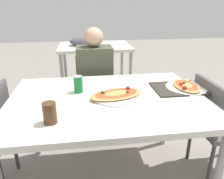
# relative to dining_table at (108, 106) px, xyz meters

# --- Properties ---
(dining_table) EXTENTS (1.37, 0.99, 0.76)m
(dining_table) POSITION_rel_dining_table_xyz_m (0.00, 0.00, 0.00)
(dining_table) COLOR silver
(dining_table) RESTS_ON ground_plane
(chair_far_seated) EXTENTS (0.40, 0.40, 0.84)m
(chair_far_seated) POSITION_rel_dining_table_xyz_m (-0.04, 0.82, -0.21)
(chair_far_seated) COLOR #4C4C4C
(chair_far_seated) RESTS_ON ground_plane
(chair_side_right) EXTENTS (0.40, 0.40, 0.84)m
(chair_side_right) POSITION_rel_dining_table_xyz_m (0.88, 0.01, -0.21)
(chair_side_right) COLOR #4C4C4C
(chair_side_right) RESTS_ON ground_plane
(person_seated) EXTENTS (0.35, 0.28, 1.16)m
(person_seated) POSITION_rel_dining_table_xyz_m (-0.04, 0.71, -0.01)
(person_seated) COLOR #2D2D38
(person_seated) RESTS_ON ground_plane
(pizza_main) EXTENTS (0.42, 0.33, 0.06)m
(pizza_main) POSITION_rel_dining_table_xyz_m (0.06, 0.01, 0.08)
(pizza_main) COLOR white
(pizza_main) RESTS_ON dining_table
(soda_can) EXTENTS (0.07, 0.07, 0.12)m
(soda_can) POSITION_rel_dining_table_xyz_m (-0.20, 0.13, 0.13)
(soda_can) COLOR #197233
(soda_can) RESTS_ON dining_table
(drink_glass) EXTENTS (0.08, 0.08, 0.12)m
(drink_glass) POSITION_rel_dining_table_xyz_m (-0.35, -0.29, 0.12)
(drink_glass) COLOR #4C2D19
(drink_glass) RESTS_ON dining_table
(serving_tray) EXTENTS (0.37, 0.30, 0.01)m
(serving_tray) POSITION_rel_dining_table_xyz_m (0.56, 0.09, 0.07)
(serving_tray) COLOR #332D28
(serving_tray) RESTS_ON dining_table
(pizza_second) EXTENTS (0.31, 0.31, 0.06)m
(pizza_second) POSITION_rel_dining_table_xyz_m (0.62, 0.09, 0.08)
(pizza_second) COLOR white
(pizza_second) RESTS_ON dining_table
(background_table) EXTENTS (1.10, 0.80, 0.88)m
(background_table) POSITION_rel_dining_table_xyz_m (0.00, 2.00, 0.01)
(background_table) COLOR silver
(background_table) RESTS_ON ground_plane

